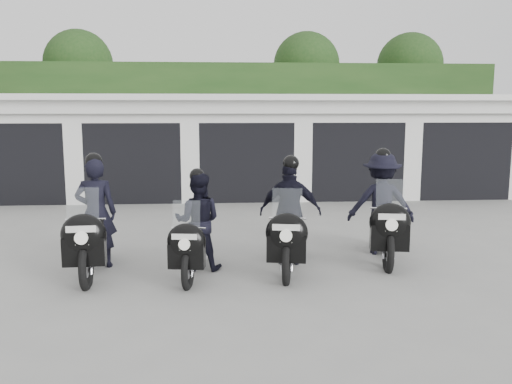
{
  "coord_description": "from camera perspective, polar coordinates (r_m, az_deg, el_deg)",
  "views": [
    {
      "loc": [
        -0.79,
        -9.34,
        2.6
      ],
      "look_at": [
        -0.09,
        0.59,
        1.05
      ],
      "focal_mm": 38.0,
      "sensor_mm": 36.0,
      "label": 1
    }
  ],
  "objects": [
    {
      "name": "ground",
      "position": [
        9.72,
        0.8,
        -6.66
      ],
      "size": [
        80.0,
        80.0,
        0.0
      ],
      "primitive_type": "plane",
      "color": "gray",
      "rests_on": "ground"
    },
    {
      "name": "garage_block",
      "position": [
        17.45,
        -1.42,
        4.98
      ],
      "size": [
        16.4,
        6.8,
        2.96
      ],
      "color": "silver",
      "rests_on": "ground"
    },
    {
      "name": "background_vegetation",
      "position": [
        22.29,
        -1.05,
        9.28
      ],
      "size": [
        20.0,
        3.9,
        5.8
      ],
      "color": "#1A3814",
      "rests_on": "ground"
    },
    {
      "name": "police_bike_c",
      "position": [
        8.89,
        3.58,
        -2.86
      ],
      "size": [
        1.12,
        2.15,
        1.89
      ],
      "rotation": [
        0.0,
        0.0,
        -0.18
      ],
      "color": "black",
      "rests_on": "ground"
    },
    {
      "name": "police_bike_a",
      "position": [
        8.94,
        -16.76,
        -3.33
      ],
      "size": [
        0.74,
        2.24,
        1.95
      ],
      "rotation": [
        0.0,
        0.0,
        0.06
      ],
      "color": "black",
      "rests_on": "ground"
    },
    {
      "name": "police_bike_d",
      "position": [
        9.76,
        13.15,
        -1.8
      ],
      "size": [
        1.26,
        2.24,
        1.96
      ],
      "rotation": [
        0.0,
        0.0,
        -0.17
      ],
      "color": "black",
      "rests_on": "ground"
    },
    {
      "name": "police_bike_b",
      "position": [
        8.63,
        -6.32,
        -3.8
      ],
      "size": [
        0.85,
        1.95,
        1.7
      ],
      "rotation": [
        0.0,
        0.0,
        -0.13
      ],
      "color": "black",
      "rests_on": "ground"
    }
  ]
}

